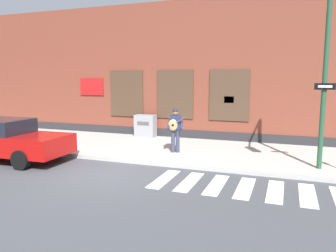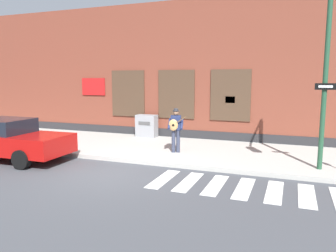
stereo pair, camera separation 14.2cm
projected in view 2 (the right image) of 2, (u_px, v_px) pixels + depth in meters
name	position (u px, v px, depth m)	size (l,w,h in m)	color
ground_plane	(111.00, 174.00, 10.41)	(160.00, 160.00, 0.00)	#424449
sidewalk	(157.00, 148.00, 13.89)	(28.00, 4.82, 0.16)	#ADAAA3
building_backdrop	(189.00, 73.00, 17.50)	(28.00, 4.06, 6.64)	brown
crosswalk	(244.00, 188.00, 9.00)	(5.20, 1.90, 0.01)	silver
red_car	(9.00, 139.00, 12.10)	(4.64, 2.07, 1.53)	#B20F0C
busker	(175.00, 128.00, 12.58)	(0.77, 0.63, 1.71)	#33384C
traffic_light	(334.00, 43.00, 8.98)	(0.66, 2.52, 5.61)	#234C33
utility_box	(147.00, 126.00, 16.10)	(1.01, 0.56, 1.09)	gray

